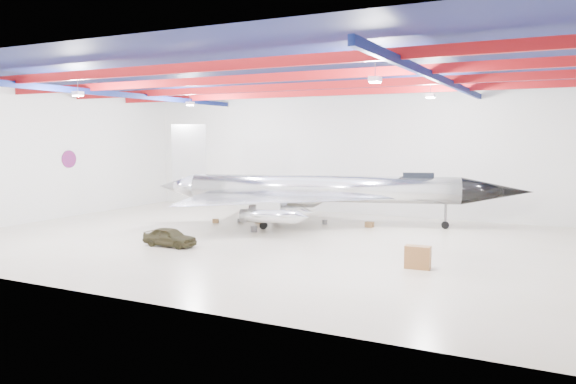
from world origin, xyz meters
The scene contains 15 objects.
floor centered at (0.00, 0.00, 0.00)m, with size 40.00×40.00×0.00m, color beige.
wall_back centered at (0.00, 15.00, 5.50)m, with size 40.00×40.00×0.00m, color silver.
wall_left centered at (-20.00, 0.00, 5.50)m, with size 30.00×30.00×0.00m, color silver.
ceiling centered at (0.00, 0.00, 11.00)m, with size 40.00×40.00×0.00m, color #0A0F38.
ceiling_structure centered at (0.00, 0.00, 10.32)m, with size 39.50×29.50×1.08m.
wall_roundel centered at (-19.94, 2.00, 5.00)m, with size 1.50×1.50×0.10m, color #B21414.
jet_aircraft centered at (1.51, 7.25, 2.59)m, with size 28.31×20.57×7.90m.
jeep centered at (-3.73, -4.81, 0.60)m, with size 1.43×3.55×1.21m, color #322D19.
desk centered at (11.76, -3.79, 0.60)m, with size 1.32×0.66×1.21m, color brown.
crate_ply centered at (-6.65, 4.62, 0.16)m, with size 0.46×0.37×0.32m, color olive.
engine_drum centered at (-1.70, 2.25, 0.22)m, with size 0.49×0.49×0.44m, color #59595B.
parts_bin centered at (5.15, 8.07, 0.21)m, with size 0.61×0.49×0.43m, color olive.
crate_small centered at (-5.14, 5.99, 0.14)m, with size 0.39×0.31×0.28m, color #59595B.
oil_barrel centered at (-3.42, 6.13, 0.21)m, with size 0.60×0.48×0.42m, color olive.
spares_box centered at (1.48, 7.95, 0.17)m, with size 0.38×0.38×0.35m, color #59595B.
Camera 1 is at (18.69, -32.68, 6.88)m, focal length 35.00 mm.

